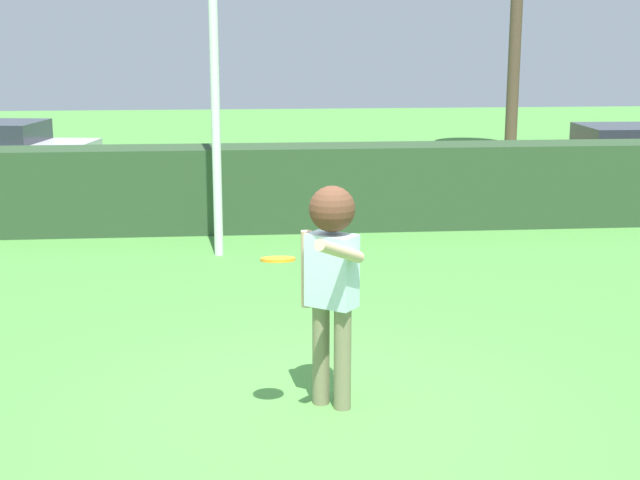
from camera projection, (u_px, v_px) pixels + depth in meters
ground_plane at (319, 411)px, 7.29m from camera, size 60.00×60.00×0.00m
person at (331, 266)px, 7.14m from camera, size 0.47×0.84×1.80m
frisbee at (278, 259)px, 6.76m from camera, size 0.26×0.26×0.05m
hedge_row at (277, 188)px, 14.00m from camera, size 25.96×0.90×1.28m
parked_car_red at (639, 155)px, 17.34m from camera, size 4.25×1.91×1.25m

